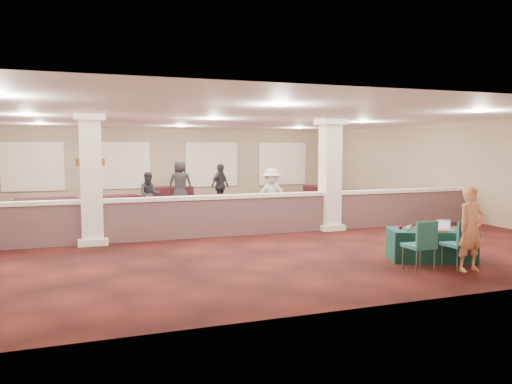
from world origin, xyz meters
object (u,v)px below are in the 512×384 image
object	(u,v)px
near_table	(431,245)
far_table_back_right	(322,193)
attendee_a	(149,194)
far_table_front_left	(47,210)
attendee_b	(272,195)
far_table_front_right	(281,202)
conf_chair_main	(461,240)
far_table_back_left	(117,205)
attendee_c	(220,186)
far_table_front_center	(261,207)
far_table_back_center	(171,196)
conf_chair_side	(422,242)
woman	(471,229)
attendee_d	(180,184)

from	to	relation	value
near_table	far_table_back_right	distance (m)	12.00
attendee_a	far_table_front_left	bearing A→B (deg)	-177.09
near_table	far_table_back_right	size ratio (longest dim) A/B	1.02
near_table	attendee_b	size ratio (longest dim) A/B	1.00
attendee_a	far_table_back_right	bearing A→B (deg)	20.50
near_table	far_table_front_right	distance (m)	8.77
far_table_front_left	attendee_b	world-z (taller)	attendee_b
far_table_front_left	far_table_front_right	xyz separation A→B (m)	(8.10, 0.00, -0.04)
conf_chair_main	attendee_b	bearing A→B (deg)	95.11
far_table_front_left	far_table_back_left	xyz separation A→B (m)	(2.25, 1.19, -0.05)
far_table_front_left	attendee_c	world-z (taller)	attendee_c
attendee_a	attendee_b	distance (m)	4.31
near_table	far_table_front_left	size ratio (longest dim) A/B	0.92
far_table_front_center	attendee_b	distance (m)	0.97
far_table_front_center	far_table_back_center	bearing A→B (deg)	112.96
attendee_b	conf_chair_side	bearing A→B (deg)	-63.07
attendee_b	far_table_back_left	bearing A→B (deg)	166.67
far_table_front_center	conf_chair_main	bearing A→B (deg)	-81.92
woman	attendee_a	world-z (taller)	woman
attendee_b	woman	bearing A→B (deg)	-56.10
conf_chair_side	far_table_back_center	bearing A→B (deg)	99.84
near_table	far_table_back_left	world-z (taller)	far_table_back_left
far_table_back_left	attendee_b	xyz separation A→B (m)	(4.54, -3.59, 0.52)
near_table	woman	distance (m)	1.12
far_table_front_right	far_table_back_right	size ratio (longest dim) A/B	0.98
attendee_d	near_table	bearing A→B (deg)	125.05
far_table_front_center	far_table_back_left	size ratio (longest dim) A/B	1.12
conf_chair_side	woman	size ratio (longest dim) A/B	0.60
conf_chair_main	conf_chair_side	size ratio (longest dim) A/B	0.97
conf_chair_main	woman	bearing A→B (deg)	-79.65
near_table	attendee_b	distance (m)	6.47
conf_chair_main	attendee_d	distance (m)	12.08
far_table_front_left	far_table_front_center	bearing A→B (deg)	-13.06
far_table_front_right	far_table_back_right	world-z (taller)	far_table_back_right
far_table_front_center	conf_chair_side	bearing A→B (deg)	-88.05
far_table_front_right	far_table_back_left	world-z (taller)	far_table_front_right
conf_chair_side	attendee_a	bearing A→B (deg)	110.82
near_table	far_table_back_center	xyz separation A→B (m)	(-3.24, 12.26, 0.04)
far_table_back_center	conf_chair_main	bearing A→B (deg)	-75.91
far_table_back_left	far_table_front_center	bearing A→B (deg)	-31.45
far_table_back_center	attendee_b	xyz separation A→B (m)	(2.18, -5.90, 0.48)
woman	far_table_back_center	bearing A→B (deg)	100.58
conf_chair_main	far_table_back_right	size ratio (longest dim) A/B	0.58
conf_chair_main	far_table_front_left	distance (m)	12.41
near_table	conf_chair_side	xyz separation A→B (m)	(-0.82, -0.76, 0.26)
attendee_c	far_table_front_left	bearing A→B (deg)	158.29
near_table	far_table_front_right	bearing A→B (deg)	110.01
conf_chair_main	far_table_back_right	world-z (taller)	conf_chair_main
far_table_front_center	far_table_back_center	distance (m)	5.50
far_table_front_center	far_table_front_right	world-z (taller)	far_table_front_center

